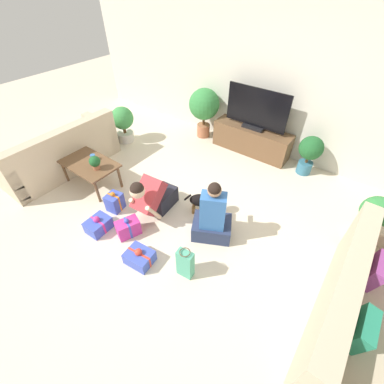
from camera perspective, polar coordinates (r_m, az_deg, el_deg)
ground_plane at (r=3.85m, az=-4.03°, el=-6.21°), size 16.00×16.00×0.00m
wall_back at (r=5.09m, az=16.11°, el=22.64°), size 8.40×0.06×2.60m
sofa_left at (r=5.18m, az=-27.10°, el=7.51°), size 0.83×2.01×0.85m
sofa_right at (r=3.22m, az=33.45°, el=-21.74°), size 0.83×2.01×0.85m
coffee_table at (r=4.53m, az=-21.98°, el=5.64°), size 1.00×0.57×0.45m
tv_console at (r=5.27m, az=13.02°, el=11.22°), size 1.51×0.41×0.51m
tv at (r=5.00m, az=14.09°, el=17.04°), size 1.18×0.20×0.75m
potted_plant_corner_right at (r=4.06m, az=35.30°, el=-4.75°), size 0.41×0.41×0.72m
potted_plant_back_right at (r=4.88m, az=24.73°, el=8.16°), size 0.40×0.40×0.71m
potted_plant_corner_left at (r=5.61m, az=-15.10°, el=14.82°), size 0.45×0.45×0.74m
potted_plant_back_left at (r=5.51m, az=2.71°, el=18.49°), size 0.62×0.62×1.03m
person_kneeling at (r=3.73m, az=-8.64°, el=-0.98°), size 0.38×0.82×0.79m
person_sitting at (r=3.42m, az=4.55°, el=-5.83°), size 0.65×0.61×0.96m
dog at (r=3.80m, az=2.80°, el=-1.86°), size 0.49×0.34×0.36m
gift_box_a at (r=3.69m, az=-14.00°, el=-7.70°), size 0.30×0.36×0.30m
gift_box_b at (r=4.08m, az=-16.80°, el=-2.11°), size 0.24×0.26×0.33m
gift_box_c at (r=3.88m, az=-20.09°, el=-6.86°), size 0.27×0.34×0.26m
gift_box_d at (r=3.40m, az=-11.59°, el=-13.96°), size 0.36×0.31×0.24m
gift_bag_a at (r=3.14m, az=-1.51°, el=-15.59°), size 0.21×0.14×0.45m
mug at (r=4.50m, az=-21.11°, el=7.23°), size 0.12×0.08×0.09m
tabletop_plant at (r=4.23m, az=-20.78°, el=6.22°), size 0.17×0.17×0.22m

